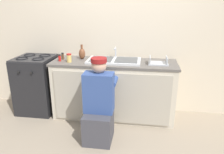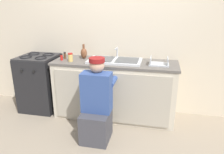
{
  "view_description": "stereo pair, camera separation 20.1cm",
  "coord_description": "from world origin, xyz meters",
  "px_view_note": "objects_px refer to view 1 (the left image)",
  "views": [
    {
      "loc": [
        0.44,
        -2.88,
        1.74
      ],
      "look_at": [
        0.0,
        0.1,
        0.72
      ],
      "focal_mm": 35.0,
      "sensor_mm": 36.0,
      "label": 1
    },
    {
      "loc": [
        0.64,
        -2.84,
        1.74
      ],
      "look_at": [
        0.0,
        0.1,
        0.72
      ],
      "focal_mm": 35.0,
      "sensor_mm": 36.0,
      "label": 2
    }
  ],
  "objects_px": {
    "spice_bottle_red": "(60,58)",
    "spice_bottle_pepper": "(63,56)",
    "sink_double_basin": "(114,60)",
    "condiment_jar": "(69,58)",
    "dish_rack_tray": "(158,62)",
    "plumber_person": "(99,107)",
    "stove_range": "(37,84)",
    "vase_decorative": "(82,53)"
  },
  "relations": [
    {
      "from": "vase_decorative",
      "to": "spice_bottle_red",
      "type": "xyz_separation_m",
      "value": [
        -0.3,
        -0.18,
        -0.04
      ]
    },
    {
      "from": "stove_range",
      "to": "plumber_person",
      "type": "bearing_deg",
      "value": -29.56
    },
    {
      "from": "sink_double_basin",
      "to": "spice_bottle_red",
      "type": "relative_size",
      "value": 7.62
    },
    {
      "from": "stove_range",
      "to": "dish_rack_tray",
      "type": "bearing_deg",
      "value": -1.38
    },
    {
      "from": "stove_range",
      "to": "spice_bottle_red",
      "type": "relative_size",
      "value": 8.95
    },
    {
      "from": "dish_rack_tray",
      "to": "spice_bottle_pepper",
      "type": "height_order",
      "value": "dish_rack_tray"
    },
    {
      "from": "dish_rack_tray",
      "to": "spice_bottle_red",
      "type": "xyz_separation_m",
      "value": [
        -1.48,
        -0.05,
        0.03
      ]
    },
    {
      "from": "sink_double_basin",
      "to": "spice_bottle_red",
      "type": "distance_m",
      "value": 0.83
    },
    {
      "from": "spice_bottle_pepper",
      "to": "sink_double_basin",
      "type": "bearing_deg",
      "value": -1.09
    },
    {
      "from": "plumber_person",
      "to": "spice_bottle_pepper",
      "type": "xyz_separation_m",
      "value": [
        -0.71,
        0.69,
        0.49
      ]
    },
    {
      "from": "plumber_person",
      "to": "sink_double_basin",
      "type": "bearing_deg",
      "value": 81.35
    },
    {
      "from": "dish_rack_tray",
      "to": "spice_bottle_pepper",
      "type": "distance_m",
      "value": 1.47
    },
    {
      "from": "sink_double_basin",
      "to": "condiment_jar",
      "type": "distance_m",
      "value": 0.67
    },
    {
      "from": "plumber_person",
      "to": "spice_bottle_pepper",
      "type": "distance_m",
      "value": 1.11
    },
    {
      "from": "stove_range",
      "to": "spice_bottle_pepper",
      "type": "height_order",
      "value": "spice_bottle_pepper"
    },
    {
      "from": "condiment_jar",
      "to": "dish_rack_tray",
      "type": "height_order",
      "value": "condiment_jar"
    },
    {
      "from": "plumber_person",
      "to": "spice_bottle_pepper",
      "type": "bearing_deg",
      "value": 135.79
    },
    {
      "from": "plumber_person",
      "to": "condiment_jar",
      "type": "bearing_deg",
      "value": 135.56
    },
    {
      "from": "condiment_jar",
      "to": "stove_range",
      "type": "bearing_deg",
      "value": 168.47
    },
    {
      "from": "stove_range",
      "to": "spice_bottle_pepper",
      "type": "xyz_separation_m",
      "value": [
        0.48,
        0.02,
        0.49
      ]
    },
    {
      "from": "vase_decorative",
      "to": "dish_rack_tray",
      "type": "xyz_separation_m",
      "value": [
        1.18,
        -0.13,
        -0.07
      ]
    },
    {
      "from": "plumber_person",
      "to": "vase_decorative",
      "type": "relative_size",
      "value": 4.8
    },
    {
      "from": "sink_double_basin",
      "to": "vase_decorative",
      "type": "xyz_separation_m",
      "value": [
        -0.52,
        0.08,
        0.07
      ]
    },
    {
      "from": "sink_double_basin",
      "to": "stove_range",
      "type": "relative_size",
      "value": 0.85
    },
    {
      "from": "condiment_jar",
      "to": "dish_rack_tray",
      "type": "distance_m",
      "value": 1.32
    },
    {
      "from": "condiment_jar",
      "to": "spice_bottle_pepper",
      "type": "distance_m",
      "value": 0.21
    },
    {
      "from": "sink_double_basin",
      "to": "vase_decorative",
      "type": "bearing_deg",
      "value": 170.81
    },
    {
      "from": "spice_bottle_pepper",
      "to": "condiment_jar",
      "type": "bearing_deg",
      "value": -43.36
    },
    {
      "from": "spice_bottle_red",
      "to": "spice_bottle_pepper",
      "type": "bearing_deg",
      "value": 86.17
    },
    {
      "from": "sink_double_basin",
      "to": "stove_range",
      "type": "distance_m",
      "value": 1.37
    },
    {
      "from": "spice_bottle_red",
      "to": "dish_rack_tray",
      "type": "bearing_deg",
      "value": 1.77
    },
    {
      "from": "sink_double_basin",
      "to": "condiment_jar",
      "type": "height_order",
      "value": "sink_double_basin"
    },
    {
      "from": "stove_range",
      "to": "spice_bottle_pepper",
      "type": "distance_m",
      "value": 0.68
    },
    {
      "from": "sink_double_basin",
      "to": "condiment_jar",
      "type": "bearing_deg",
      "value": -168.73
    },
    {
      "from": "sink_double_basin",
      "to": "condiment_jar",
      "type": "xyz_separation_m",
      "value": [
        -0.66,
        -0.13,
        0.05
      ]
    },
    {
      "from": "dish_rack_tray",
      "to": "plumber_person",
      "type": "bearing_deg",
      "value": -140.35
    },
    {
      "from": "plumber_person",
      "to": "spice_bottle_red",
      "type": "distance_m",
      "value": 1.05
    },
    {
      "from": "sink_double_basin",
      "to": "dish_rack_tray",
      "type": "height_order",
      "value": "sink_double_basin"
    },
    {
      "from": "plumber_person",
      "to": "condiment_jar",
      "type": "distance_m",
      "value": 0.93
    },
    {
      "from": "spice_bottle_pepper",
      "to": "vase_decorative",
      "type": "bearing_deg",
      "value": 13.12
    },
    {
      "from": "stove_range",
      "to": "spice_bottle_red",
      "type": "bearing_deg",
      "value": -11.12
    },
    {
      "from": "sink_double_basin",
      "to": "spice_bottle_red",
      "type": "xyz_separation_m",
      "value": [
        -0.82,
        -0.09,
        0.03
      ]
    }
  ]
}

